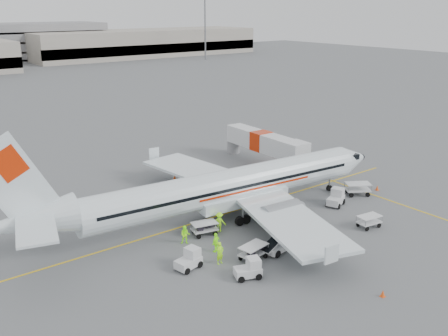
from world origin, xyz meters
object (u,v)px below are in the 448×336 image
(belt_loader, at_px, (281,235))
(tug_mid, at_px, (248,268))
(tug_fore, at_px, (336,197))
(aircraft, at_px, (230,164))
(tug_aft, at_px, (188,259))
(jet_bridge, at_px, (261,148))

(belt_loader, xyz_separation_m, tug_mid, (-4.94, -1.78, -0.50))
(belt_loader, bearing_deg, tug_fore, 9.14)
(aircraft, distance_m, tug_aft, 11.25)
(aircraft, relative_size, belt_loader, 8.11)
(jet_bridge, xyz_separation_m, tug_mid, (-19.32, -20.48, -1.25))
(belt_loader, distance_m, tug_aft, 7.91)
(tug_mid, distance_m, tug_aft, 4.62)
(belt_loader, relative_size, tug_aft, 2.31)
(tug_mid, relative_size, tug_aft, 0.97)
(aircraft, xyz_separation_m, tug_mid, (-5.82, -9.62, -4.44))
(jet_bridge, height_order, tug_mid, jet_bridge)
(aircraft, height_order, belt_loader, aircraft)
(belt_loader, xyz_separation_m, tug_aft, (-7.64, 1.97, -0.48))
(tug_aft, bearing_deg, belt_loader, -25.78)
(jet_bridge, bearing_deg, tug_fore, -101.70)
(aircraft, bearing_deg, jet_bridge, 43.92)
(jet_bridge, height_order, tug_fore, jet_bridge)
(belt_loader, bearing_deg, tug_aft, 156.54)
(jet_bridge, relative_size, belt_loader, 3.29)
(tug_fore, bearing_deg, tug_aft, 163.27)
(tug_mid, bearing_deg, belt_loader, 40.90)
(tug_fore, relative_size, tug_mid, 1.11)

